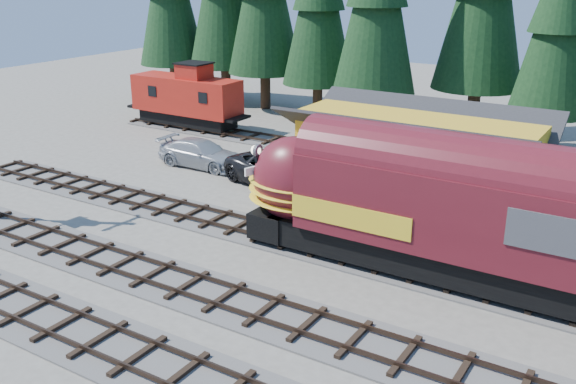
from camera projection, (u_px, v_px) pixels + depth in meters
The scene contains 7 objects.
ground at pixel (307, 295), 24.40m from camera, with size 120.00×120.00×0.00m, color #6B665B.
track_spur at pixel (314, 148), 43.75m from camera, with size 32.00×3.20×0.33m.
depot at pixel (414, 155), 31.80m from camera, with size 12.80×7.00×5.30m.
locomotive at pixel (423, 212), 25.24m from camera, with size 16.76×3.33×4.56m.
caboose at pixel (187, 98), 48.53m from camera, with size 8.90×2.58×4.63m.
pickup_truck_a at pixel (279, 171), 35.94m from camera, with size 3.16×6.86×1.91m, color black.
pickup_truck_b at pixel (201, 153), 39.67m from camera, with size 2.32×5.70×1.66m, color #ACAFB4.
Camera 1 is at (10.87, -18.77, 11.86)m, focal length 40.00 mm.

